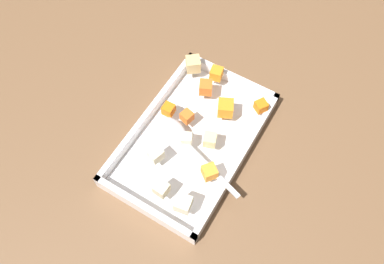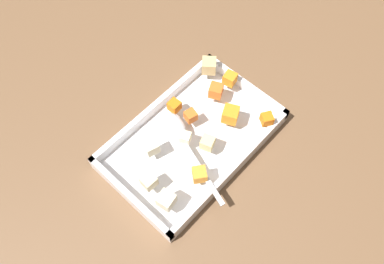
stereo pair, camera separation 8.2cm
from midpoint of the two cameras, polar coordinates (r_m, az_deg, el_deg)
name	(u,v)px [view 1 (the left image)]	position (r m, az deg, el deg)	size (l,w,h in m)	color
ground_plane	(197,140)	(0.87, -1.88, -1.39)	(4.00, 4.00, 0.00)	brown
baking_dish	(192,141)	(0.85, -2.73, -1.53)	(0.38, 0.24, 0.04)	silver
carrot_chunk_corner_sw	(226,108)	(0.84, 2.19, 3.30)	(0.03, 0.03, 0.03)	orange
carrot_chunk_under_handle	(187,116)	(0.83, -3.55, 2.06)	(0.02, 0.02, 0.02)	orange
carrot_chunk_corner_nw	(209,172)	(0.77, -0.44, -6.19)	(0.03, 0.03, 0.03)	orange
carrot_chunk_far_left	(206,87)	(0.87, -0.65, 6.35)	(0.03, 0.03, 0.03)	orange
carrot_chunk_front_center	(261,106)	(0.85, 7.43, 3.57)	(0.02, 0.02, 0.02)	orange
carrot_chunk_heap_side	(216,73)	(0.90, 1.00, 8.40)	(0.03, 0.03, 0.03)	orange
carrot_chunk_back_center	(168,109)	(0.85, -6.24, 3.08)	(0.02, 0.02, 0.02)	orange
potato_chunk_near_spoon	(155,154)	(0.80, -8.32, -3.50)	(0.03, 0.03, 0.03)	beige
potato_chunk_corner_ne	(161,189)	(0.77, -7.61, -8.54)	(0.03, 0.03, 0.03)	beige
potato_chunk_mid_left	(193,64)	(0.91, -2.43, 9.73)	(0.03, 0.03, 0.03)	tan
potato_chunk_rim_edge	(210,140)	(0.80, -0.25, -1.40)	(0.03, 0.03, 0.03)	#E0CC89
potato_chunk_near_right	(187,139)	(0.81, -3.66, -1.24)	(0.02, 0.02, 0.02)	beige
potato_chunk_mid_right	(183,204)	(0.75, -4.46, -10.78)	(0.03, 0.03, 0.03)	beige
serving_spoon	(177,134)	(0.82, -5.08, -0.51)	(0.10, 0.23, 0.02)	silver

